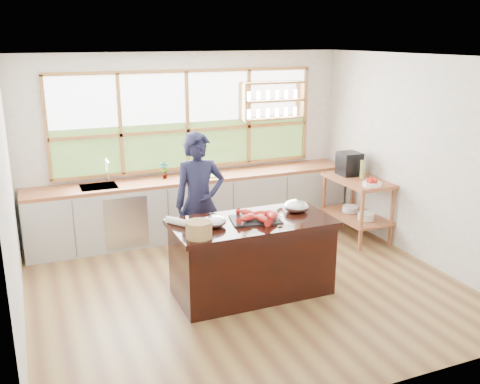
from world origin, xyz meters
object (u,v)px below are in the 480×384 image
espresso_machine (349,164)px  wicker_basket (199,230)px  cook (200,203)px  island (252,257)px

espresso_machine → wicker_basket: bearing=-148.6°
cook → wicker_basket: size_ratio=6.55×
island → espresso_machine: (2.19, 1.35, 0.62)m
espresso_machine → wicker_basket: 3.34m
island → wicker_basket: wicker_basket is taller
espresso_machine → wicker_basket: espresso_machine is taller
island → wicker_basket: size_ratio=6.74×
cook → espresso_machine: size_ratio=5.23×
wicker_basket → island: bearing=20.6°
cook → wicker_basket: (-0.39, -1.15, 0.09)m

